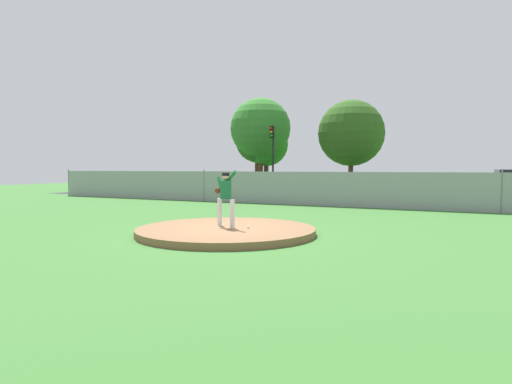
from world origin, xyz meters
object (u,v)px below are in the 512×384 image
parked_car_charcoal (399,189)px  pitcher_youth (225,193)px  parked_car_burgundy (208,184)px  traffic_light_near (272,148)px  baseball (248,227)px  traffic_cone_orange (264,193)px

parked_car_charcoal → pitcher_youth: bearing=-101.1°
pitcher_youth → parked_car_burgundy: pitcher_youth is taller
parked_car_charcoal → traffic_light_near: (-9.88, 4.88, 2.68)m
pitcher_youth → parked_car_burgundy: (-9.64, 13.98, -0.37)m
baseball → parked_car_charcoal: bearing=81.7°
parked_car_burgundy → parked_car_charcoal: bearing=0.4°
parked_car_charcoal → traffic_cone_orange: 8.33m
pitcher_youth → baseball: (0.72, 0.02, -0.92)m
parked_car_burgundy → parked_car_charcoal: (12.41, 0.09, -0.04)m
baseball → parked_car_burgundy: parked_car_burgundy is taller
traffic_light_near → baseball: bearing=-67.5°
parked_car_charcoal → traffic_light_near: traffic_light_near is taller
traffic_cone_orange → baseball: bearing=-66.1°
parked_car_charcoal → traffic_cone_orange: (-8.31, 0.06, -0.49)m
parked_car_charcoal → parked_car_burgundy: bearing=-179.6°
pitcher_youth → parked_car_charcoal: bearing=78.9°
parked_car_charcoal → traffic_light_near: bearing=153.7°
pitcher_youth → traffic_cone_orange: pitcher_youth is taller
parked_car_burgundy → traffic_cone_orange: parked_car_burgundy is taller
baseball → parked_car_burgundy: size_ratio=0.02×
baseball → parked_car_charcoal: parked_car_charcoal is taller
parked_car_charcoal → traffic_cone_orange: size_ratio=7.78×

